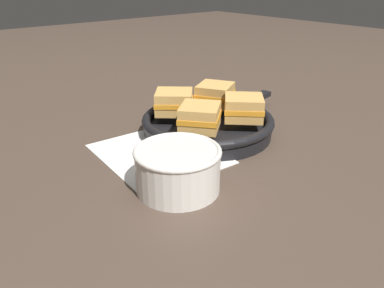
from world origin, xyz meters
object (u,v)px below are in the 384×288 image
(sandwich_near_left, at_px, (215,94))
(spoon, at_px, (162,161))
(skillet, at_px, (208,124))
(sandwich_near_right, at_px, (174,102))
(sandwich_far_left, at_px, (200,117))
(soup_bowl, at_px, (178,167))
(sandwich_far_right, at_px, (244,108))

(sandwich_near_left, bearing_deg, spoon, -66.66)
(spoon, xyz_separation_m, skillet, (-0.05, 0.16, 0.01))
(sandwich_near_right, bearing_deg, sandwich_far_left, -9.65)
(sandwich_far_left, bearing_deg, skillet, 124.66)
(spoon, height_order, sandwich_near_right, sandwich_near_right)
(soup_bowl, xyz_separation_m, spoon, (-0.08, 0.03, -0.03))
(skillet, bearing_deg, sandwich_near_right, -143.14)
(skillet, distance_m, sandwich_near_right, 0.09)
(spoon, height_order, sandwich_near_left, sandwich_near_left)
(soup_bowl, relative_size, sandwich_near_left, 1.32)
(sandwich_far_right, bearing_deg, soup_bowl, -72.13)
(spoon, relative_size, skillet, 0.40)
(sandwich_far_left, bearing_deg, sandwich_near_left, 125.35)
(spoon, bearing_deg, soup_bowl, 1.55)
(sandwich_far_left, bearing_deg, spoon, -85.16)
(sandwich_far_left, relative_size, sandwich_far_right, 1.00)
(spoon, relative_size, sandwich_near_right, 1.46)
(sandwich_near_right, height_order, sandwich_far_left, same)
(soup_bowl, height_order, spoon, soup_bowl)
(sandwich_near_right, bearing_deg, skillet, 36.86)
(soup_bowl, distance_m, skillet, 0.23)
(sandwich_near_right, relative_size, sandwich_far_left, 1.00)
(sandwich_near_right, bearing_deg, sandwich_near_left, 80.35)
(skillet, relative_size, sandwich_near_right, 3.64)
(soup_bowl, distance_m, sandwich_near_right, 0.24)
(skillet, distance_m, sandwich_far_left, 0.09)
(sandwich_near_right, xyz_separation_m, sandwich_far_right, (0.12, 0.08, 0.00))
(sandwich_far_left, bearing_deg, sandwich_far_right, 80.35)
(soup_bowl, relative_size, spoon, 0.87)
(sandwich_near_left, bearing_deg, skillet, -53.93)
(soup_bowl, xyz_separation_m, sandwich_far_left, (-0.09, 0.12, 0.03))
(soup_bowl, relative_size, sandwich_far_right, 1.28)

